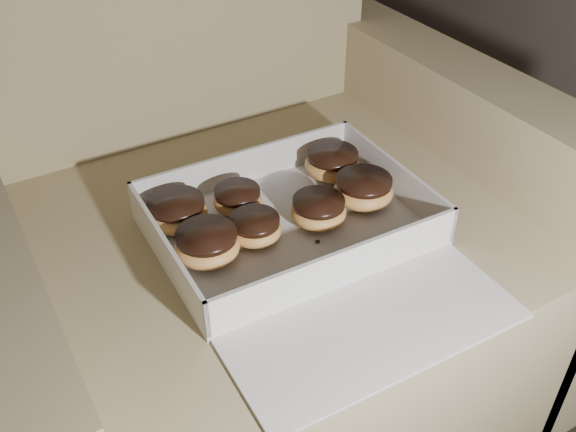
{
  "coord_description": "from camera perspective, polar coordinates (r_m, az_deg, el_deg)",
  "views": [
    {
      "loc": [
        0.36,
        -0.14,
        1.01
      ],
      "look_at": [
        0.73,
        0.49,
        0.45
      ],
      "focal_mm": 40.0,
      "sensor_mm": 36.0,
      "label": 1
    }
  ],
  "objects": [
    {
      "name": "donut_f",
      "position": [
        0.93,
        -9.86,
        0.35
      ],
      "size": [
        0.09,
        0.09,
        0.04
      ],
      "color": "gold",
      "rests_on": "bakery_box"
    },
    {
      "name": "donut_a",
      "position": [
        0.9,
        -2.95,
        -1.07
      ],
      "size": [
        0.07,
        0.07,
        0.04
      ],
      "color": "gold",
      "rests_on": "bakery_box"
    },
    {
      "name": "crumb_a",
      "position": [
        0.88,
        -5.94,
        -3.79
      ],
      "size": [
        0.01,
        0.01,
        0.0
      ],
      "primitive_type": "ellipsoid",
      "color": "black",
      "rests_on": "bakery_box"
    },
    {
      "name": "crumb_b",
      "position": [
        0.9,
        8.32,
        -2.8
      ],
      "size": [
        0.01,
        0.01,
        0.0
      ],
      "primitive_type": "ellipsoid",
      "color": "black",
      "rests_on": "bakery_box"
    },
    {
      "name": "donut_d",
      "position": [
        0.96,
        -4.51,
        1.53
      ],
      "size": [
        0.07,
        0.07,
        0.04
      ],
      "color": "gold",
      "rests_on": "bakery_box"
    },
    {
      "name": "donut_e",
      "position": [
        0.97,
        6.73,
        2.34
      ],
      "size": [
        0.09,
        0.09,
        0.05
      ],
      "color": "gold",
      "rests_on": "bakery_box"
    },
    {
      "name": "donut_g",
      "position": [
        1.03,
        3.93,
        4.72
      ],
      "size": [
        0.09,
        0.09,
        0.04
      ],
      "color": "gold",
      "rests_on": "bakery_box"
    },
    {
      "name": "donut_b",
      "position": [
        0.87,
        -7.21,
        -2.52
      ],
      "size": [
        0.09,
        0.09,
        0.04
      ],
      "color": "gold",
      "rests_on": "bakery_box"
    },
    {
      "name": "armchair",
      "position": [
        1.09,
        -3.52,
        -3.37
      ],
      "size": [
        0.91,
        0.77,
        0.95
      ],
      "color": "#8A7D58",
      "rests_on": "floor"
    },
    {
      "name": "crumb_c",
      "position": [
        0.9,
        2.65,
        -2.26
      ],
      "size": [
        0.01,
        0.01,
        0.0
      ],
      "primitive_type": "ellipsoid",
      "color": "black",
      "rests_on": "bakery_box"
    },
    {
      "name": "bakery_box",
      "position": [
        0.9,
        1.4,
        -2.04
      ],
      "size": [
        0.39,
        0.45,
        0.06
      ],
      "rotation": [
        0.0,
        0.0,
        -0.02
      ],
      "color": "silver",
      "rests_on": "armchair"
    },
    {
      "name": "donut_c",
      "position": [
        0.93,
        2.72,
        0.53
      ],
      "size": [
        0.08,
        0.08,
        0.04
      ],
      "color": "gold",
      "rests_on": "bakery_box"
    }
  ]
}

